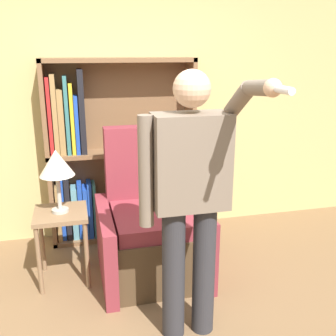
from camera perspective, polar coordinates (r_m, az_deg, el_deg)
The scene contains 6 objects.
wall_back at distance 3.98m, azimuth -8.01°, elevation 9.92°, with size 8.00×0.06×2.80m.
bookcase at distance 3.91m, azimuth -9.43°, elevation 1.67°, with size 1.44×0.28×1.79m.
armchair at distance 3.41m, azimuth -2.62°, elevation -9.02°, with size 0.87×0.89×1.23m.
person_standing at distance 2.43m, azimuth 3.25°, elevation -3.54°, with size 0.61×0.78×1.76m.
side_table at distance 3.35m, azimuth -15.18°, elevation -7.96°, with size 0.42×0.42×0.61m.
table_lamp at distance 3.17m, azimuth -15.88°, elevation 0.47°, with size 0.27×0.27×0.51m.
Camera 1 is at (-0.40, -1.90, 1.86)m, focal length 42.00 mm.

